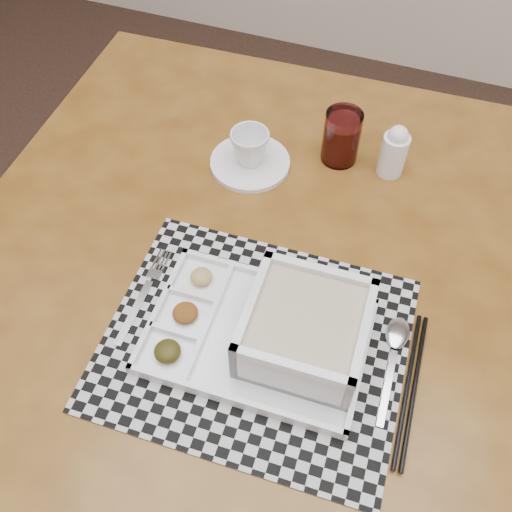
# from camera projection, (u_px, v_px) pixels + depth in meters

# --- Properties ---
(dining_table) EXTENTS (1.14, 1.14, 0.82)m
(dining_table) POSITION_uv_depth(u_px,v_px,m) (277.00, 302.00, 0.99)
(dining_table) COLOR #512D0E
(dining_table) RESTS_ON ground
(placemat) EXTENTS (0.45, 0.38, 0.00)m
(placemat) POSITION_uv_depth(u_px,v_px,m) (255.00, 343.00, 0.85)
(placemat) COLOR #B0AFB7
(placemat) RESTS_ON dining_table
(serving_tray) EXTENTS (0.33, 0.23, 0.09)m
(serving_tray) POSITION_uv_depth(u_px,v_px,m) (289.00, 332.00, 0.82)
(serving_tray) COLOR white
(serving_tray) RESTS_ON placemat
(fork) EXTENTS (0.02, 0.19, 0.00)m
(fork) POSITION_uv_depth(u_px,v_px,m) (145.00, 293.00, 0.90)
(fork) COLOR silver
(fork) RESTS_ON placemat
(spoon) EXTENTS (0.04, 0.18, 0.01)m
(spoon) POSITION_uv_depth(u_px,v_px,m) (396.00, 341.00, 0.85)
(spoon) COLOR silver
(spoon) RESTS_ON placemat
(chopsticks) EXTENTS (0.03, 0.24, 0.01)m
(chopsticks) POSITION_uv_depth(u_px,v_px,m) (411.00, 388.00, 0.80)
(chopsticks) COLOR black
(chopsticks) RESTS_ON placemat
(saucer) EXTENTS (0.15, 0.15, 0.01)m
(saucer) POSITION_uv_depth(u_px,v_px,m) (250.00, 163.00, 1.07)
(saucer) COLOR white
(saucer) RESTS_ON dining_table
(cup) EXTENTS (0.09, 0.09, 0.07)m
(cup) POSITION_uv_depth(u_px,v_px,m) (250.00, 147.00, 1.04)
(cup) COLOR white
(cup) RESTS_ON saucer
(juice_glass) EXTENTS (0.07, 0.07, 0.10)m
(juice_glass) POSITION_uv_depth(u_px,v_px,m) (341.00, 139.00, 1.04)
(juice_glass) COLOR white
(juice_glass) RESTS_ON dining_table
(creamer_bottle) EXTENTS (0.05, 0.05, 0.11)m
(creamer_bottle) POSITION_uv_depth(u_px,v_px,m) (394.00, 151.00, 1.02)
(creamer_bottle) COLOR white
(creamer_bottle) RESTS_ON dining_table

